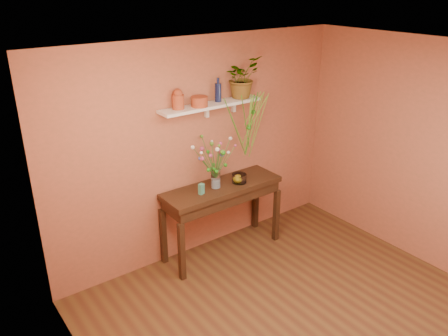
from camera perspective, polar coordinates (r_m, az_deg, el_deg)
name	(u,v)px	position (r m, az deg, el deg)	size (l,w,h in m)	color
room	(327,212)	(4.14, 12.88, -5.47)	(4.04, 4.04, 2.70)	#55381B
sideboard	(222,195)	(5.59, -0.24, -3.45)	(1.53, 0.49, 0.93)	#382211
wall_shelf	(212,105)	(5.27, -1.58, 7.94)	(1.30, 0.24, 0.19)	white
terracotta_jug	(178,99)	(5.03, -5.85, 8.62)	(0.17, 0.17, 0.22)	#99442F
terracotta_pot	(199,102)	(5.12, -3.13, 8.39)	(0.19, 0.19, 0.11)	#99442F
blue_bottle	(218,92)	(5.32, -0.76, 9.60)	(0.08, 0.08, 0.28)	#131A3E
spider_plant	(241,77)	(5.49, 2.22, 11.42)	(0.44, 0.38, 0.49)	#227415
plant_fronds	(250,121)	(5.51, 3.35, 6.01)	(0.62, 0.35, 0.86)	#227415
glass_vase	(216,180)	(5.43, -1.06, -1.51)	(0.11, 0.11, 0.24)	white
bouquet	(214,155)	(5.29, -1.25, 1.63)	(0.60, 0.48, 0.50)	#386B28
glass_bowl	(239,179)	(5.59, 1.94, -1.34)	(0.18, 0.18, 0.11)	white
lemon	(238,179)	(5.59, 1.76, -1.40)	(0.08, 0.08, 0.08)	yellow
carton	(201,189)	(5.29, -2.89, -2.66)	(0.06, 0.05, 0.13)	#2E6987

